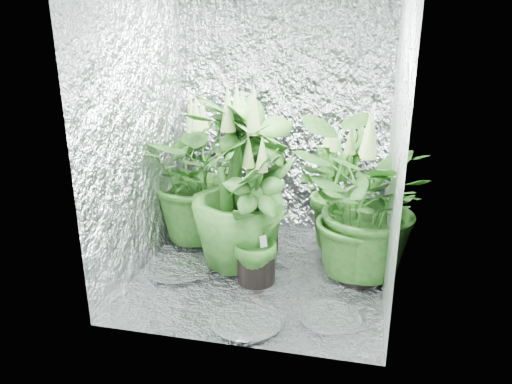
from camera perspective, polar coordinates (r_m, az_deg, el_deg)
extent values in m
plane|color=silver|center=(3.40, 0.54, -9.16)|extent=(1.60, 1.60, 0.00)
cube|color=silver|center=(3.82, 3.12, 9.97)|extent=(1.60, 0.02, 2.00)
cube|color=silver|center=(2.30, -3.55, 3.45)|extent=(1.60, 0.02, 2.00)
cube|color=silver|center=(3.31, -13.23, 7.97)|extent=(0.02, 1.60, 2.00)
cube|color=silver|center=(2.99, 15.86, 6.56)|extent=(0.02, 1.60, 2.00)
cylinder|color=black|center=(3.85, -6.09, -3.69)|extent=(0.28, 0.28, 0.25)
cylinder|color=#3E2315|center=(3.80, -6.15, -2.17)|extent=(0.26, 0.26, 0.03)
imported|color=#183B13|center=(3.70, -6.32, 2.21)|extent=(1.16, 1.16, 1.02)
cone|color=#689344|center=(3.59, -6.59, 9.05)|extent=(0.09, 0.09, 0.25)
cylinder|color=black|center=(3.65, 0.14, -4.67)|extent=(0.31, 0.31, 0.27)
cylinder|color=#3E2315|center=(3.60, 0.15, -2.90)|extent=(0.28, 0.28, 0.03)
imported|color=#183B13|center=(3.49, 0.15, 1.84)|extent=(0.78, 0.78, 1.08)
cone|color=#689344|center=(3.38, 0.16, 9.50)|extent=(0.10, 0.10, 0.27)
cylinder|color=black|center=(3.78, 9.21, -4.42)|extent=(0.25, 0.25, 0.23)
cylinder|color=#3E2315|center=(3.75, 9.29, -3.05)|extent=(0.23, 0.23, 0.03)
imported|color=#183B13|center=(3.66, 9.50, 0.55)|extent=(0.58, 0.58, 0.87)
cone|color=#689344|center=(3.55, 9.84, 6.32)|extent=(0.08, 0.08, 0.23)
cylinder|color=black|center=(3.43, -2.01, -6.35)|extent=(0.30, 0.30, 0.27)
cylinder|color=#3E2315|center=(3.38, -2.03, -4.51)|extent=(0.28, 0.28, 0.03)
imported|color=#183B13|center=(3.26, -2.10, 1.07)|extent=(0.90, 0.90, 1.14)
cone|color=#689344|center=(3.13, -2.22, 9.88)|extent=(0.10, 0.10, 0.27)
cylinder|color=black|center=(3.35, 11.66, -7.51)|extent=(0.30, 0.30, 0.27)
cylinder|color=#3E2315|center=(3.29, 11.81, -5.64)|extent=(0.28, 0.28, 0.03)
imported|color=#183B13|center=(3.19, 12.14, -1.18)|extent=(1.09, 1.09, 0.99)
cone|color=#689344|center=(3.07, 12.72, 6.39)|extent=(0.10, 0.10, 0.27)
cylinder|color=black|center=(3.25, 0.01, -8.44)|extent=(0.24, 0.24, 0.22)
cylinder|color=#3E2315|center=(3.21, 0.01, -6.95)|extent=(0.23, 0.23, 0.03)
imported|color=#183B13|center=(3.10, 0.01, -2.52)|extent=(0.59, 0.59, 0.89)
cone|color=#689344|center=(2.97, 0.01, 4.51)|extent=(0.08, 0.08, 0.22)
cylinder|color=black|center=(3.88, 11.54, -5.13)|extent=(0.15, 0.15, 0.08)
cylinder|color=black|center=(3.81, 11.71, -2.84)|extent=(0.12, 0.12, 0.10)
cylinder|color=#4C4C51|center=(3.80, 10.77, -2.81)|extent=(0.06, 0.31, 0.31)
torus|color=#4C4C51|center=(3.80, 10.77, -2.81)|extent=(0.06, 0.33, 0.33)
cube|color=white|center=(3.13, 0.84, -5.67)|extent=(0.05, 0.05, 0.07)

